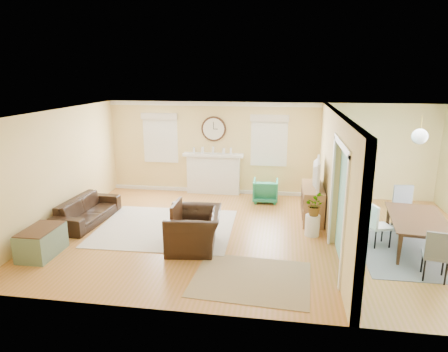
{
  "coord_description": "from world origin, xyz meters",
  "views": [
    {
      "loc": [
        0.47,
        -7.97,
        3.37
      ],
      "look_at": [
        -0.8,
        0.3,
        1.2
      ],
      "focal_mm": 32.0,
      "sensor_mm": 36.0,
      "label": 1
    }
  ],
  "objects": [
    {
      "name": "floor",
      "position": [
        0.0,
        0.0,
        0.0
      ],
      "size": [
        9.0,
        9.0,
        0.0
      ],
      "primitive_type": "plane",
      "color": "#AC742C",
      "rests_on": "ground"
    },
    {
      "name": "wall_back",
      "position": [
        0.0,
        3.0,
        1.3
      ],
      "size": [
        9.0,
        0.02,
        2.6
      ],
      "primitive_type": "cube",
      "color": "#DEC471",
      "rests_on": "ground"
    },
    {
      "name": "wall_front",
      "position": [
        0.0,
        -3.0,
        1.3
      ],
      "size": [
        9.0,
        0.02,
        2.6
      ],
      "primitive_type": "cube",
      "color": "#DEC471",
      "rests_on": "ground"
    },
    {
      "name": "wall_left",
      "position": [
        -4.5,
        0.0,
        1.3
      ],
      "size": [
        0.02,
        6.0,
        2.6
      ],
      "primitive_type": "cube",
      "color": "#DEC471",
      "rests_on": "ground"
    },
    {
      "name": "ceiling",
      "position": [
        0.0,
        0.0,
        2.6
      ],
      "size": [
        9.0,
        6.0,
        0.02
      ],
      "primitive_type": "cube",
      "color": "white",
      "rests_on": "wall_back"
    },
    {
      "name": "partition",
      "position": [
        1.51,
        0.28,
        1.36
      ],
      "size": [
        0.17,
        6.0,
        2.6
      ],
      "color": "#DEC471",
      "rests_on": "ground"
    },
    {
      "name": "fireplace",
      "position": [
        -1.5,
        2.88,
        0.6
      ],
      "size": [
        1.7,
        0.3,
        1.17
      ],
      "color": "white",
      "rests_on": "ground"
    },
    {
      "name": "wall_clock",
      "position": [
        -1.5,
        2.97,
        1.85
      ],
      "size": [
        0.7,
        0.07,
        0.7
      ],
      "color": "#402B1A",
      "rests_on": "wall_back"
    },
    {
      "name": "window_left",
      "position": [
        -3.05,
        2.95,
        1.66
      ],
      "size": [
        1.05,
        0.13,
        1.42
      ],
      "color": "white",
      "rests_on": "wall_back"
    },
    {
      "name": "window_right",
      "position": [
        0.05,
        2.95,
        1.66
      ],
      "size": [
        1.05,
        0.13,
        1.42
      ],
      "color": "white",
      "rests_on": "wall_back"
    },
    {
      "name": "pendant",
      "position": [
        3.0,
        0.0,
        2.2
      ],
      "size": [
        0.3,
        0.3,
        0.55
      ],
      "color": "gold",
      "rests_on": "ceiling"
    },
    {
      "name": "rug_cream",
      "position": [
        -2.09,
        0.1,
        0.01
      ],
      "size": [
        3.03,
        2.65,
        0.02
      ],
      "primitive_type": "cube",
      "rotation": [
        0.0,
        0.0,
        0.03
      ],
      "color": "beige",
      "rests_on": "floor"
    },
    {
      "name": "rug_jute",
      "position": [
        0.0,
        -1.9,
        0.01
      ],
      "size": [
        2.04,
        1.71,
        0.01
      ],
      "primitive_type": "cube",
      "rotation": [
        0.0,
        0.0,
        -0.06
      ],
      "color": "tan",
      "rests_on": "floor"
    },
    {
      "name": "rug_grey",
      "position": [
        3.12,
        -0.22,
        0.01
      ],
      "size": [
        2.2,
        2.75,
        0.01
      ],
      "primitive_type": "cube",
      "color": "slate",
      "rests_on": "floor"
    },
    {
      "name": "sofa",
      "position": [
        -3.99,
        0.19,
        0.28
      ],
      "size": [
        0.85,
        1.98,
        0.57
      ],
      "primitive_type": "imported",
      "rotation": [
        0.0,
        0.0,
        1.52
      ],
      "color": "black",
      "rests_on": "floor"
    },
    {
      "name": "eames_chair",
      "position": [
        -1.22,
        -0.83,
        0.38
      ],
      "size": [
        1.16,
        1.29,
        0.77
      ],
      "primitive_type": "imported",
      "rotation": [
        0.0,
        0.0,
        -1.46
      ],
      "color": "black",
      "rests_on": "floor"
    },
    {
      "name": "green_chair",
      "position": [
        0.01,
        2.33,
        0.31
      ],
      "size": [
        0.67,
        0.69,
        0.61
      ],
      "primitive_type": "imported",
      "rotation": [
        0.0,
        0.0,
        3.17
      ],
      "color": "#1C6E44",
      "rests_on": "floor"
    },
    {
      "name": "trunk",
      "position": [
        -4.01,
        -1.58,
        0.27
      ],
      "size": [
        0.58,
        0.94,
        0.54
      ],
      "color": "slate",
      "rests_on": "floor"
    },
    {
      "name": "credenza",
      "position": [
        1.17,
        1.17,
        0.4
      ],
      "size": [
        0.48,
        1.4,
        0.8
      ],
      "color": "#9B7546",
      "rests_on": "floor"
    },
    {
      "name": "tv",
      "position": [
        1.15,
        1.17,
        1.13
      ],
      "size": [
        0.22,
        1.14,
        0.65
      ],
      "primitive_type": "imported",
      "rotation": [
        0.0,
        0.0,
        1.5
      ],
      "color": "black",
      "rests_on": "credenza"
    },
    {
      "name": "garden_stool",
      "position": [
        1.12,
        0.16,
        0.23
      ],
      "size": [
        0.31,
        0.31,
        0.46
      ],
      "primitive_type": "cylinder",
      "color": "white",
      "rests_on": "floor"
    },
    {
      "name": "potted_plant",
      "position": [
        1.12,
        0.16,
        0.68
      ],
      "size": [
        0.39,
        0.44,
        0.45
      ],
      "primitive_type": "imported",
      "rotation": [
        0.0,
        0.0,
        1.67
      ],
      "color": "#337F33",
      "rests_on": "garden_stool"
    },
    {
      "name": "dining_table",
      "position": [
        3.12,
        -0.22,
        0.32
      ],
      "size": [
        1.22,
        1.94,
        0.65
      ],
      "primitive_type": "imported",
      "rotation": [
        0.0,
        0.0,
        1.46
      ],
      "color": "#402B1A",
      "rests_on": "floor"
    },
    {
      "name": "dining_chair_n",
      "position": [
        3.15,
        0.88,
        0.56
      ],
      "size": [
        0.45,
        0.45,
        0.95
      ],
      "color": "slate",
      "rests_on": "floor"
    },
    {
      "name": "dining_chair_s",
      "position": [
        3.03,
        -1.42,
        0.53
      ],
      "size": [
        0.47,
        0.47,
        0.9
      ],
      "color": "slate",
      "rests_on": "floor"
    },
    {
      "name": "dining_chair_w",
      "position": [
        2.41,
        -0.16,
        0.5
      ],
      "size": [
        0.47,
        0.47,
        0.86
      ],
      "color": "white",
      "rests_on": "floor"
    }
  ]
}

